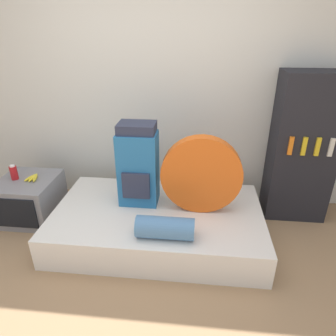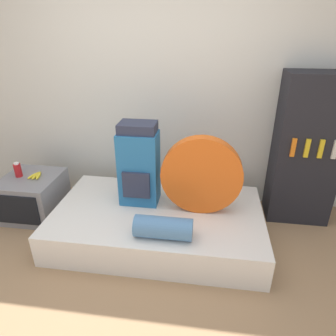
# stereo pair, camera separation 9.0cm
# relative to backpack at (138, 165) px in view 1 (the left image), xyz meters

# --- Properties ---
(ground_plane) EXTENTS (16.00, 16.00, 0.00)m
(ground_plane) POSITION_rel_backpack_xyz_m (0.03, -1.01, -0.71)
(ground_plane) COLOR #997551
(wall_back) EXTENTS (8.00, 0.05, 2.60)m
(wall_back) POSITION_rel_backpack_xyz_m (0.03, 0.70, 0.59)
(wall_back) COLOR silver
(wall_back) RESTS_ON ground_plane
(bed) EXTENTS (2.00, 1.17, 0.31)m
(bed) POSITION_rel_backpack_xyz_m (0.20, -0.14, -0.55)
(bed) COLOR silver
(bed) RESTS_ON ground_plane
(backpack) EXTENTS (0.37, 0.29, 0.81)m
(backpack) POSITION_rel_backpack_xyz_m (0.00, 0.00, 0.00)
(backpack) COLOR #23669E
(backpack) RESTS_ON bed
(tent_bag) EXTENTS (0.74, 0.12, 0.74)m
(tent_bag) POSITION_rel_backpack_xyz_m (0.60, -0.09, -0.02)
(tent_bag) COLOR #E05B19
(tent_bag) RESTS_ON bed
(sleeping_roll) EXTENTS (0.48, 0.19, 0.19)m
(sleeping_roll) POSITION_rel_backpack_xyz_m (0.32, -0.54, -0.30)
(sleeping_roll) COLOR teal
(sleeping_roll) RESTS_ON bed
(television) EXTENTS (0.58, 0.61, 0.45)m
(television) POSITION_rel_backpack_xyz_m (-1.22, 0.06, -0.48)
(television) COLOR gray
(television) RESTS_ON ground_plane
(canister) EXTENTS (0.07, 0.07, 0.16)m
(canister) POSITION_rel_backpack_xyz_m (-1.34, 0.07, -0.18)
(canister) COLOR #B2191E
(canister) RESTS_ON television
(banana_bunch) EXTENTS (0.13, 0.18, 0.03)m
(banana_bunch) POSITION_rel_backpack_xyz_m (-1.15, 0.09, -0.24)
(banana_bunch) COLOR yellow
(banana_bunch) RESTS_ON television
(bookshelf) EXTENTS (0.62, 0.40, 1.54)m
(bookshelf) POSITION_rel_backpack_xyz_m (1.63, 0.44, 0.06)
(bookshelf) COLOR black
(bookshelf) RESTS_ON ground_plane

